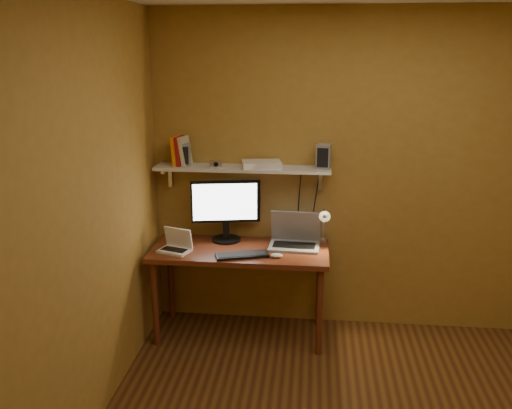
# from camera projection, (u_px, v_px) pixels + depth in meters

# --- Properties ---
(room) EXTENTS (3.44, 3.24, 2.64)m
(room) POSITION_uv_depth(u_px,v_px,m) (386.00, 243.00, 2.82)
(room) COLOR brown
(room) RESTS_ON ground
(desk) EXTENTS (1.40, 0.60, 0.75)m
(desk) POSITION_uv_depth(u_px,v_px,m) (240.00, 259.00, 4.31)
(desk) COLOR maroon
(desk) RESTS_ON ground
(wall_shelf) EXTENTS (1.40, 0.25, 0.21)m
(wall_shelf) POSITION_uv_depth(u_px,v_px,m) (242.00, 169.00, 4.31)
(wall_shelf) COLOR silver
(wall_shelf) RESTS_ON room
(monitor) EXTENTS (0.56, 0.28, 0.51)m
(monitor) POSITION_uv_depth(u_px,v_px,m) (226.00, 207.00, 4.41)
(monitor) COLOR black
(monitor) RESTS_ON desk
(laptop) EXTENTS (0.41, 0.30, 0.28)m
(laptop) POSITION_uv_depth(u_px,v_px,m) (295.00, 237.00, 4.34)
(laptop) COLOR gray
(laptop) RESTS_ON desk
(netbook) EXTENTS (0.28, 0.23, 0.18)m
(netbook) POSITION_uv_depth(u_px,v_px,m) (176.00, 245.00, 4.24)
(netbook) COLOR white
(netbook) RESTS_ON desk
(keyboard) EXTENTS (0.42, 0.25, 0.02)m
(keyboard) POSITION_uv_depth(u_px,v_px,m) (242.00, 255.00, 4.13)
(keyboard) COLOR black
(keyboard) RESTS_ON desk
(mouse) EXTENTS (0.09, 0.06, 0.03)m
(mouse) POSITION_uv_depth(u_px,v_px,m) (277.00, 255.00, 4.11)
(mouse) COLOR white
(mouse) RESTS_ON desk
(desk_lamp) EXTENTS (0.09, 0.23, 0.38)m
(desk_lamp) POSITION_uv_depth(u_px,v_px,m) (324.00, 222.00, 4.29)
(desk_lamp) COLOR silver
(desk_lamp) RESTS_ON desk
(speaker_left) EXTENTS (0.11, 0.11, 0.18)m
(speaker_left) POSITION_uv_depth(u_px,v_px,m) (184.00, 154.00, 4.32)
(speaker_left) COLOR gray
(speaker_left) RESTS_ON wall_shelf
(speaker_right) EXTENTS (0.12, 0.12, 0.19)m
(speaker_right) POSITION_uv_depth(u_px,v_px,m) (324.00, 156.00, 4.21)
(speaker_right) COLOR gray
(speaker_right) RESTS_ON wall_shelf
(books) EXTENTS (0.15, 0.17, 0.24)m
(books) POSITION_uv_depth(u_px,v_px,m) (181.00, 151.00, 4.33)
(books) COLOR orange
(books) RESTS_ON wall_shelf
(shelf_camera) EXTENTS (0.10, 0.06, 0.06)m
(shelf_camera) POSITION_uv_depth(u_px,v_px,m) (216.00, 164.00, 4.26)
(shelf_camera) COLOR silver
(shelf_camera) RESTS_ON wall_shelf
(router) EXTENTS (0.34, 0.26, 0.05)m
(router) POSITION_uv_depth(u_px,v_px,m) (262.00, 164.00, 4.27)
(router) COLOR white
(router) RESTS_ON wall_shelf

